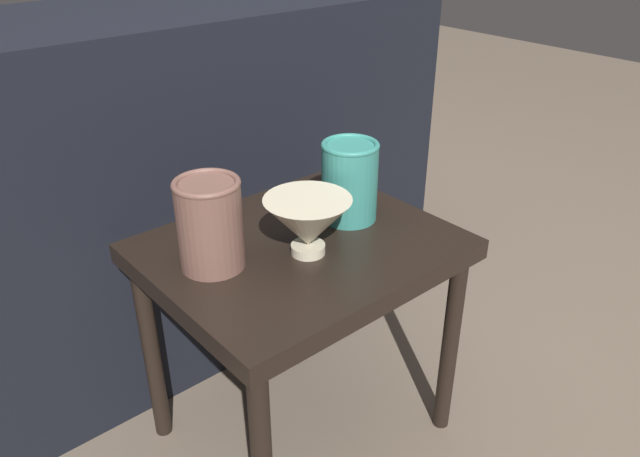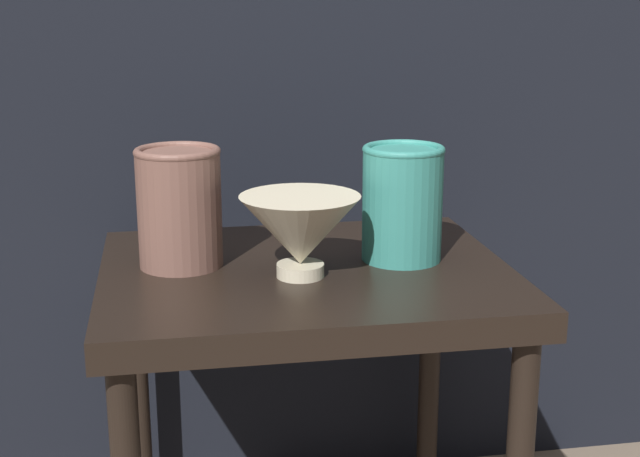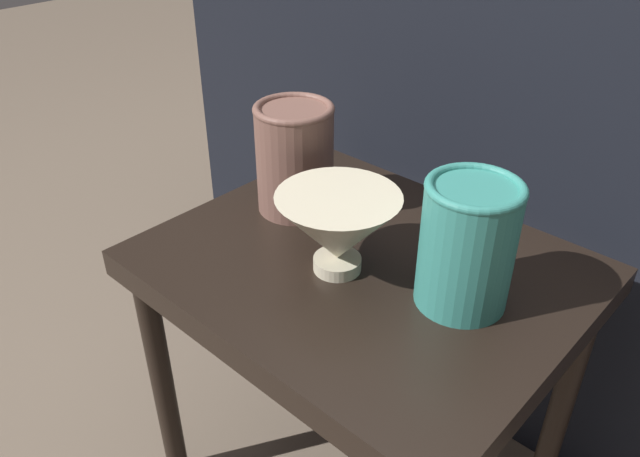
# 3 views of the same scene
# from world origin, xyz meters

# --- Properties ---
(table) EXTENTS (0.57, 0.47, 0.49)m
(table) POSITION_xyz_m (0.00, 0.00, 0.43)
(table) COLOR black
(table) RESTS_ON ground_plane
(couch_backdrop) EXTENTS (1.44, 0.50, 0.86)m
(couch_backdrop) POSITION_xyz_m (0.00, 0.53, 0.43)
(couch_backdrop) COLOR black
(couch_backdrop) RESTS_ON ground_plane
(bowl) EXTENTS (0.16, 0.16, 0.11)m
(bowl) POSITION_xyz_m (-0.01, -0.04, 0.55)
(bowl) COLOR beige
(bowl) RESTS_ON table
(vase_textured_left) EXTENTS (0.12, 0.12, 0.17)m
(vase_textured_left) POSITION_xyz_m (-0.17, 0.04, 0.58)
(vase_textured_left) COLOR brown
(vase_textured_left) RESTS_ON table
(vase_colorful_right) EXTENTS (0.12, 0.12, 0.17)m
(vase_colorful_right) POSITION_xyz_m (0.14, 0.01, 0.58)
(vase_colorful_right) COLOR teal
(vase_colorful_right) RESTS_ON table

